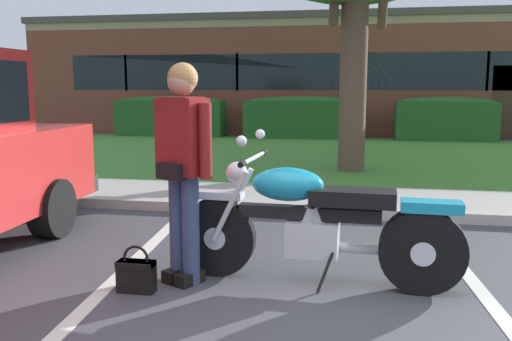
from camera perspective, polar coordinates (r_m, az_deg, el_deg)
ground_plane at (r=3.72m, az=8.76°, el=-15.63°), size 140.00×140.00×0.00m
curb_strip at (r=6.55m, az=9.61°, el=-4.32°), size 60.00×0.20×0.12m
concrete_walk at (r=7.38m, az=9.72°, el=-2.99°), size 60.00×1.50×0.08m
grass_lawn at (r=11.93m, az=10.06°, el=1.43°), size 60.00×7.70×0.06m
stall_stripe_0 at (r=4.32m, az=-16.01°, el=-12.29°), size 0.45×4.40×0.01m
stall_stripe_1 at (r=4.02m, az=24.71°, el=-14.36°), size 0.45×4.40×0.01m
motorcycle at (r=4.27m, az=7.39°, el=-5.54°), size 2.24×0.82×1.18m
rider_person at (r=4.22m, az=-7.63°, el=1.37°), size 0.52×0.40×1.70m
handbag at (r=4.26m, az=-12.34°, el=-10.39°), size 0.28×0.13×0.36m
hedge_left at (r=16.61m, az=-8.84°, el=5.65°), size 3.22×0.90×1.24m
hedge_center_left at (r=15.76m, az=4.79°, el=5.56°), size 3.27×0.90×1.24m
hedge_center_right at (r=15.85m, az=19.08°, el=5.13°), size 2.65×0.90×1.24m
brick_building at (r=22.40m, az=10.52°, el=9.52°), size 21.62×11.53×3.74m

